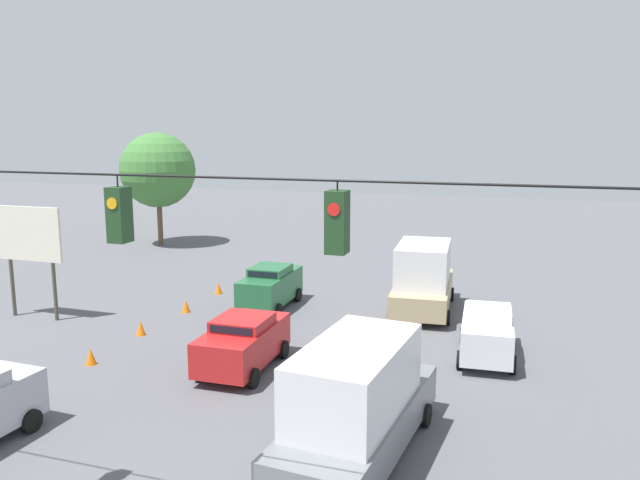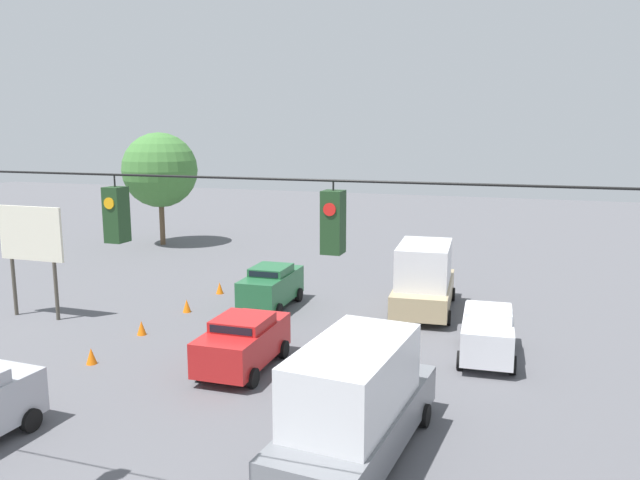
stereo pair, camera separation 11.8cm
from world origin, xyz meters
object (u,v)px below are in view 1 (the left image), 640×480
object	(u,v)px
traffic_cone_fourth	(186,306)
traffic_cone_farthest	(250,274)
traffic_cone_second	(91,356)
traffic_cone_third	(141,328)
sedan_green_withflow_far	(270,286)
traffic_cone_nearest	(24,391)
sedan_white_oncoming_far	(487,332)
box_truck_grey_crossing_near	(357,402)
roadside_billboard	(30,241)
tree_horizon_left	(158,170)
overhead_signal_span	(127,302)
box_truck_tan_oncoming_deep	(423,278)
sedan_red_withflow_mid	(243,342)
traffic_cone_fifth	(219,288)

from	to	relation	value
traffic_cone_fourth	traffic_cone_farthest	size ratio (longest dim) A/B	1.00
traffic_cone_second	traffic_cone_third	bearing A→B (deg)	-86.94
sedan_green_withflow_far	traffic_cone_nearest	xyz separation A→B (m)	(3.25, 11.54, -0.73)
sedan_white_oncoming_far	box_truck_grey_crossing_near	world-z (taller)	box_truck_grey_crossing_near
traffic_cone_third	box_truck_grey_crossing_near	bearing A→B (deg)	148.78
traffic_cone_second	box_truck_grey_crossing_near	bearing A→B (deg)	163.02
traffic_cone_nearest	traffic_cone_second	bearing A→B (deg)	-90.29
roadside_billboard	tree_horizon_left	world-z (taller)	tree_horizon_left
traffic_cone_fourth	tree_horizon_left	xyz separation A→B (m)	(10.27, -14.15, 4.99)
sedan_green_withflow_far	traffic_cone_third	world-z (taller)	sedan_green_withflow_far
overhead_signal_span	traffic_cone_farthest	distance (m)	22.85
box_truck_tan_oncoming_deep	roadside_billboard	world-z (taller)	roadside_billboard
box_truck_grey_crossing_near	sedan_red_withflow_mid	bearing A→B (deg)	-40.84
box_truck_tan_oncoming_deep	traffic_cone_fourth	distance (m)	10.72
overhead_signal_span	traffic_cone_second	world-z (taller)	overhead_signal_span
sedan_green_withflow_far	traffic_cone_farthest	bearing A→B (deg)	-55.85
overhead_signal_span	traffic_cone_nearest	xyz separation A→B (m)	(7.41, -4.88, -4.76)
overhead_signal_span	traffic_cone_farthest	world-z (taller)	overhead_signal_span
overhead_signal_span	traffic_cone_nearest	world-z (taller)	overhead_signal_span
sedan_green_withflow_far	traffic_cone_fourth	world-z (taller)	sedan_green_withflow_far
box_truck_grey_crossing_near	traffic_cone_fifth	distance (m)	16.94
roadside_billboard	traffic_cone_farthest	bearing A→B (deg)	-122.58
traffic_cone_third	sedan_green_withflow_far	bearing A→B (deg)	-123.07
box_truck_grey_crossing_near	traffic_cone_farthest	xyz separation A→B (m)	(10.40, -16.36, -1.20)
traffic_cone_second	traffic_cone_farthest	xyz separation A→B (m)	(-0.06, -13.17, 0.00)
box_truck_grey_crossing_near	box_truck_tan_oncoming_deep	bearing A→B (deg)	-87.86
overhead_signal_span	roadside_billboard	size ratio (longest dim) A/B	4.65
sedan_white_oncoming_far	traffic_cone_second	bearing A→B (deg)	20.98
sedan_green_withflow_far	traffic_cone_third	bearing A→B (deg)	56.93
traffic_cone_second	traffic_cone_fourth	xyz separation A→B (m)	(0.09, -6.60, 0.00)
traffic_cone_third	traffic_cone_fourth	world-z (taller)	same
box_truck_tan_oncoming_deep	traffic_cone_fifth	world-z (taller)	box_truck_tan_oncoming_deep
traffic_cone_second	traffic_cone_third	distance (m)	3.26
traffic_cone_third	traffic_cone_farthest	world-z (taller)	same
overhead_signal_span	traffic_cone_farthest	xyz separation A→B (m)	(7.33, -21.11, -4.76)
box_truck_tan_oncoming_deep	box_truck_grey_crossing_near	distance (m)	13.34
sedan_red_withflow_mid	traffic_cone_second	distance (m)	5.44
sedan_white_oncoming_far	traffic_cone_farthest	bearing A→B (deg)	-32.07
box_truck_tan_oncoming_deep	traffic_cone_third	size ratio (longest dim) A/B	10.62
box_truck_tan_oncoming_deep	traffic_cone_fourth	world-z (taller)	box_truck_tan_oncoming_deep
sedan_green_withflow_far	box_truck_tan_oncoming_deep	world-z (taller)	box_truck_tan_oncoming_deep
sedan_red_withflow_mid	traffic_cone_fourth	xyz separation A→B (m)	(5.32, -5.28, -0.67)
traffic_cone_nearest	traffic_cone_second	size ratio (longest dim) A/B	1.00
box_truck_grey_crossing_near	traffic_cone_second	world-z (taller)	box_truck_grey_crossing_near
sedan_red_withflow_mid	traffic_cone_fifth	xyz separation A→B (m)	(5.42, -8.61, -0.67)
sedan_red_withflow_mid	traffic_cone_second	world-z (taller)	sedan_red_withflow_mid
traffic_cone_second	traffic_cone_farthest	size ratio (longest dim) A/B	1.00
sedan_white_oncoming_far	traffic_cone_third	xyz separation A→B (m)	(13.25, 1.76, -0.68)
sedan_green_withflow_far	sedan_red_withflow_mid	bearing A→B (deg)	105.58
traffic_cone_third	traffic_cone_second	bearing A→B (deg)	93.06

